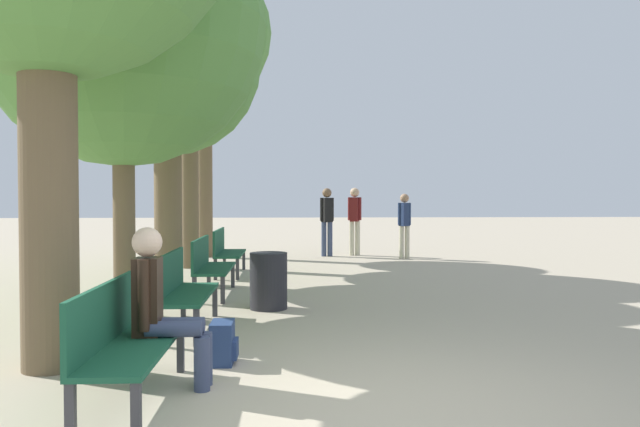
# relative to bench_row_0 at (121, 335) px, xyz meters

# --- Properties ---
(ground_plane) EXTENTS (80.00, 80.00, 0.00)m
(ground_plane) POSITION_rel_bench_row_0_xyz_m (1.87, -0.37, -0.51)
(ground_plane) COLOR #B7A88E
(bench_row_0) EXTENTS (0.50, 1.69, 0.90)m
(bench_row_0) POSITION_rel_bench_row_0_xyz_m (0.00, 0.00, 0.00)
(bench_row_0) COLOR #195138
(bench_row_0) RESTS_ON ground_plane
(bench_row_1) EXTENTS (0.50, 1.69, 0.90)m
(bench_row_1) POSITION_rel_bench_row_0_xyz_m (0.00, 2.54, 0.00)
(bench_row_1) COLOR #195138
(bench_row_1) RESTS_ON ground_plane
(bench_row_2) EXTENTS (0.50, 1.69, 0.90)m
(bench_row_2) POSITION_rel_bench_row_0_xyz_m (0.00, 5.09, 0.00)
(bench_row_2) COLOR #195138
(bench_row_2) RESTS_ON ground_plane
(bench_row_3) EXTENTS (0.50, 1.69, 0.90)m
(bench_row_3) POSITION_rel_bench_row_0_xyz_m (0.00, 7.63, 0.00)
(bench_row_3) COLOR #195138
(bench_row_3) RESTS_ON ground_plane
(tree_row_1) EXTENTS (3.71, 3.71, 5.64)m
(tree_row_1) POSITION_rel_bench_row_0_xyz_m (-0.88, 3.47, 3.27)
(tree_row_1) COLOR brown
(tree_row_1) RESTS_ON ground_plane
(tree_row_2) EXTENTS (3.31, 3.31, 5.58)m
(tree_row_2) POSITION_rel_bench_row_0_xyz_m (-0.88, 6.42, 3.37)
(tree_row_2) COLOR brown
(tree_row_2) RESTS_ON ground_plane
(tree_row_3) EXTENTS (3.53, 3.53, 6.83)m
(tree_row_3) POSITION_rel_bench_row_0_xyz_m (-0.88, 8.84, 4.52)
(tree_row_3) COLOR brown
(tree_row_3) RESTS_ON ground_plane
(tree_row_4) EXTENTS (2.50, 2.50, 6.12)m
(tree_row_4) POSITION_rel_bench_row_0_xyz_m (-0.88, 11.25, 4.25)
(tree_row_4) COLOR brown
(tree_row_4) RESTS_ON ground_plane
(person_seated) EXTENTS (0.63, 0.36, 1.31)m
(person_seated) POSITION_rel_bench_row_0_xyz_m (0.24, 0.33, 0.18)
(person_seated) COLOR #384260
(person_seated) RESTS_ON ground_plane
(backpack) EXTENTS (0.25, 0.36, 0.39)m
(backpack) POSITION_rel_bench_row_0_xyz_m (0.65, 1.06, -0.32)
(backpack) COLOR navy
(backpack) RESTS_ON ground_plane
(pedestrian_near) EXTENTS (0.33, 0.27, 1.61)m
(pedestrian_near) POSITION_rel_bench_row_0_xyz_m (4.11, 10.55, 0.41)
(pedestrian_near) COLOR beige
(pedestrian_near) RESTS_ON ground_plane
(pedestrian_mid) EXTENTS (0.36, 0.30, 1.77)m
(pedestrian_mid) POSITION_rel_bench_row_0_xyz_m (2.97, 11.46, 0.50)
(pedestrian_mid) COLOR beige
(pedestrian_mid) RESTS_ON ground_plane
(pedestrian_far) EXTENTS (0.35, 0.29, 1.75)m
(pedestrian_far) POSITION_rel_bench_row_0_xyz_m (2.23, 11.24, 0.49)
(pedestrian_far) COLOR #384260
(pedestrian_far) RESTS_ON ground_plane
(trash_bin) EXTENTS (0.52, 0.52, 0.78)m
(trash_bin) POSITION_rel_bench_row_0_xyz_m (0.98, 3.84, -0.12)
(trash_bin) COLOR #232328
(trash_bin) RESTS_ON ground_plane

